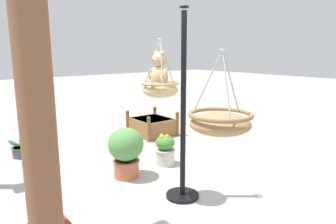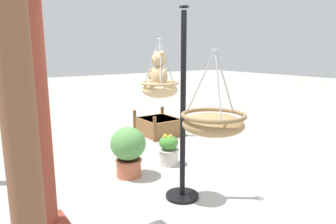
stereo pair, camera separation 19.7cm
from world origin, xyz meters
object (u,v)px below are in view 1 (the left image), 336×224
Objects in this scene: hanging_basket_with_teddy at (160,89)px; display_pole_central at (183,142)px; greenhouse_pillar_far_back at (41,110)px; potted_plant_flowering_red at (21,150)px; greenhouse_pillar_right at (39,138)px; potted_plant_fern_front at (165,150)px; hanging_basket_left_high at (220,122)px; wooden_planter_box at (152,126)px; teddy_bear at (159,72)px; potted_plant_bushy_green at (126,150)px.

display_pole_central is at bearing -120.96° from hanging_basket_with_teddy.
potted_plant_flowering_red is at bearing -8.18° from greenhouse_pillar_far_back.
hanging_basket_with_teddy reaches higher than potted_plant_flowering_red.
greenhouse_pillar_right is 3.68m from potted_plant_fern_front.
hanging_basket_left_high is 0.26× the size of greenhouse_pillar_far_back.
hanging_basket_with_teddy is at bearing -160.84° from potted_plant_flowering_red.
greenhouse_pillar_right reaches higher than potted_plant_fern_front.
hanging_basket_left_high is (-1.24, 0.29, -0.15)m from hanging_basket_with_teddy.
wooden_planter_box is 1.79× the size of potted_plant_fern_front.
greenhouse_pillar_right is 5.48m from wooden_planter_box.
greenhouse_pillar_right is at bearing 119.48° from display_pole_central.
greenhouse_pillar_right is at bearing 126.25° from teddy_bear.
potted_plant_bushy_green is (0.89, -0.02, -1.02)m from hanging_basket_with_teddy.
hanging_basket_with_teddy is 0.74× the size of wooden_planter_box.
hanging_basket_left_high is 2.65m from potted_plant_fern_front.
wooden_planter_box reaches higher than potted_plant_fern_front.
potted_plant_flowering_red is at bearing 26.99° from potted_plant_bushy_green.
potted_plant_flowering_red is at bearing -11.04° from greenhouse_pillar_right.
display_pole_central is at bearing 152.47° from potted_plant_fern_front.
display_pole_central is 1.11m from potted_plant_bushy_green.
potted_plant_fern_front is (0.85, -2.22, -1.09)m from greenhouse_pillar_far_back.
hanging_basket_left_high is 1.55m from greenhouse_pillar_right.
greenhouse_pillar_far_back reaches higher than potted_plant_fern_front.
greenhouse_pillar_far_back is 3.60× the size of potted_plant_bushy_green.
wooden_planter_box is (2.53, -3.18, -1.14)m from greenhouse_pillar_far_back.
greenhouse_pillar_right is 4.51m from potted_plant_flowering_red.
greenhouse_pillar_far_back is (0.23, 1.66, 0.60)m from display_pole_central.
greenhouse_pillar_right reaches higher than potted_plant_bushy_green.
hanging_basket_with_teddy is (0.15, 0.25, 0.70)m from display_pole_central.
display_pole_central reaches higher than hanging_basket_left_high.
hanging_basket_left_high reaches higher than potted_plant_flowering_red.
hanging_basket_with_teddy is 1.72m from potted_plant_fern_front.
hanging_basket_with_teddy reaches higher than wooden_planter_box.
teddy_bear is at bearing 177.48° from potted_plant_bushy_green.
greenhouse_pillar_right is at bearing 168.96° from potted_plant_flowering_red.
hanging_basket_with_teddy is 0.20m from teddy_bear.
greenhouse_pillar_right is 5.60× the size of potted_plant_fern_front.
teddy_bear is 1.51m from potted_plant_bushy_green.
teddy_bear is 0.85× the size of potted_plant_fern_front.
potted_plant_bushy_green is at bearing 12.67° from display_pole_central.
potted_plant_flowering_red is (2.90, 1.01, -1.33)m from hanging_basket_with_teddy.
greenhouse_pillar_far_back is 2.90× the size of wooden_planter_box.
potted_plant_flowering_red is at bearing 22.41° from display_pole_central.
hanging_basket_with_teddy is 2.26m from greenhouse_pillar_right.
display_pole_central is at bearing -60.52° from greenhouse_pillar_right.
teddy_bear reaches higher than wooden_planter_box.
teddy_bear reaches higher than potted_plant_flowering_red.
hanging_basket_with_teddy is at bearing 146.00° from wooden_planter_box.
greenhouse_pillar_far_back is at bearing 86.74° from hanging_basket_with_teddy.
teddy_bear is 3.48m from wooden_planter_box.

